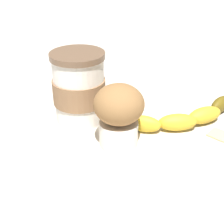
# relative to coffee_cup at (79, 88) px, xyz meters

# --- Properties ---
(ground_plane) EXTENTS (3.00, 3.00, 0.00)m
(ground_plane) POSITION_rel_coffee_cup_xyz_m (0.07, -0.05, -0.06)
(ground_plane) COLOR beige
(paper_napkin) EXTENTS (0.28, 0.28, 0.00)m
(paper_napkin) POSITION_rel_coffee_cup_xyz_m (0.07, -0.05, -0.06)
(paper_napkin) COLOR beige
(paper_napkin) RESTS_ON ground_plane
(coffee_cup) EXTENTS (0.10, 0.10, 0.13)m
(coffee_cup) POSITION_rel_coffee_cup_xyz_m (0.00, 0.00, 0.00)
(coffee_cup) COLOR silver
(coffee_cup) RESTS_ON paper_napkin
(muffin) EXTENTS (0.08, 0.08, 0.10)m
(muffin) POSITION_rel_coffee_cup_xyz_m (0.08, -0.07, -0.00)
(muffin) COLOR white
(muffin) RESTS_ON paper_napkin
(banana) EXTENTS (0.20, 0.14, 0.03)m
(banana) POSITION_rel_coffee_cup_xyz_m (0.20, 0.01, -0.05)
(banana) COLOR gold
(banana) RESTS_ON paper_napkin
(sugar_packet) EXTENTS (0.06, 0.05, 0.01)m
(sugar_packet) POSITION_rel_coffee_cup_xyz_m (0.26, -0.03, -0.06)
(sugar_packet) COLOR #E0B27F
(sugar_packet) RESTS_ON ground_plane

